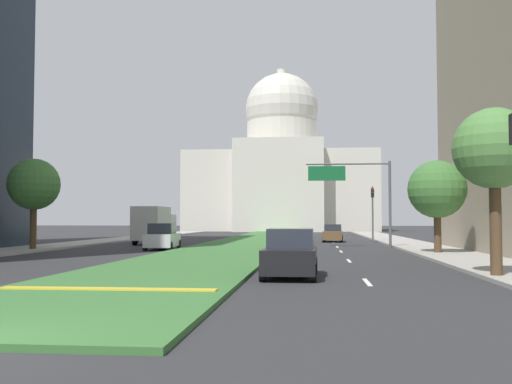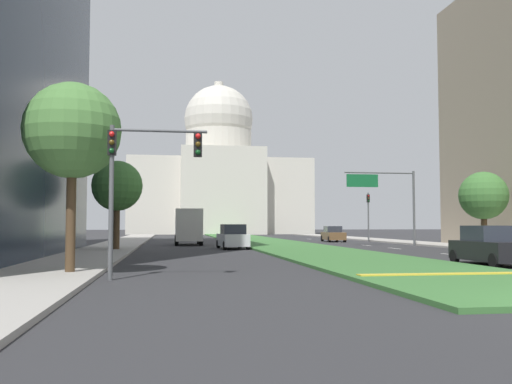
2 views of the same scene
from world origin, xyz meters
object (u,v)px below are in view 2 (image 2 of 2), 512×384
(sedan_lead_stopped, at_px, (490,247))
(box_truck_delivery, at_px, (188,226))
(sedan_midblock, at_px, (233,237))
(street_tree_left_mid, at_px, (117,186))
(capitol_building, at_px, (219,178))
(street_tree_right_mid, at_px, (483,196))
(traffic_light_far_right, at_px, (368,210))
(street_tree_left_near, at_px, (72,132))
(traffic_light_near_left, at_px, (137,167))
(overhead_guide_sign, at_px, (388,192))
(sedan_distant, at_px, (333,234))

(sedan_lead_stopped, bearing_deg, box_truck_delivery, 115.25)
(sedan_midblock, bearing_deg, street_tree_left_mid, -164.25)
(capitol_building, relative_size, street_tree_right_mid, 6.07)
(traffic_light_far_right, relative_size, box_truck_delivery, 0.81)
(capitol_building, xyz_separation_m, street_tree_left_near, (-12.96, -88.97, -5.74))
(traffic_light_near_left, relative_size, sedan_midblock, 1.21)
(traffic_light_far_right, bearing_deg, sedan_lead_stopped, -100.87)
(overhead_guide_sign, bearing_deg, sedan_distant, 97.14)
(sedan_midblock, bearing_deg, traffic_light_far_right, 42.31)
(capitol_building, distance_m, sedan_distant, 54.09)
(street_tree_left_near, distance_m, sedan_midblock, 22.95)
(traffic_light_far_right, xyz_separation_m, street_tree_left_near, (-24.33, -35.62, 1.93))
(traffic_light_far_right, height_order, sedan_distant, traffic_light_far_right)
(street_tree_left_mid, height_order, box_truck_delivery, street_tree_left_mid)
(overhead_guide_sign, bearing_deg, street_tree_left_near, -131.71)
(overhead_guide_sign, distance_m, street_tree_left_near, 33.25)
(street_tree_left_mid, xyz_separation_m, sedan_lead_stopped, (18.10, -16.06, -3.65))
(capitol_building, relative_size, sedan_lead_stopped, 7.99)
(street_tree_left_mid, bearing_deg, traffic_light_far_right, 34.82)
(street_tree_left_near, bearing_deg, sedan_lead_stopped, 8.07)
(street_tree_left_mid, distance_m, street_tree_right_mid, 26.49)
(traffic_light_near_left, bearing_deg, street_tree_left_mid, 97.15)
(street_tree_left_near, xyz_separation_m, street_tree_right_mid, (26.30, 16.87, -1.31))
(sedan_lead_stopped, height_order, sedan_midblock, sedan_midblock)
(capitol_building, height_order, street_tree_left_near, capitol_building)
(capitol_building, relative_size, sedan_distant, 7.79)
(overhead_guide_sign, relative_size, street_tree_left_near, 0.92)
(capitol_building, bearing_deg, overhead_guide_sign, -81.88)
(traffic_light_near_left, xyz_separation_m, street_tree_left_mid, (-2.57, 20.46, 0.69))
(traffic_light_far_right, relative_size, sedan_midblock, 1.21)
(street_tree_left_near, distance_m, street_tree_right_mid, 31.28)
(street_tree_left_mid, height_order, sedan_distant, street_tree_left_mid)
(street_tree_right_mid, bearing_deg, street_tree_left_near, -147.32)
(traffic_light_near_left, bearing_deg, street_tree_left_near, 142.98)
(street_tree_right_mid, height_order, sedan_lead_stopped, street_tree_right_mid)
(traffic_light_far_right, distance_m, sedan_lead_stopped, 33.76)
(traffic_light_near_left, distance_m, box_truck_delivery, 31.73)
(street_tree_left_near, bearing_deg, capitol_building, 81.71)
(street_tree_left_mid, xyz_separation_m, box_truck_delivery, (5.29, 11.09, -2.81))
(street_tree_left_near, relative_size, sedan_distant, 1.58)
(sedan_midblock, bearing_deg, box_truck_delivery, 109.33)
(capitol_building, xyz_separation_m, traffic_light_far_right, (11.36, -53.36, -7.67))
(street_tree_left_near, bearing_deg, box_truck_delivery, 80.12)
(street_tree_left_mid, bearing_deg, street_tree_right_mid, -3.77)
(sedan_lead_stopped, bearing_deg, street_tree_left_mid, 138.41)
(street_tree_right_mid, distance_m, sedan_distant, 20.58)
(traffic_light_far_right, xyz_separation_m, overhead_guide_sign, (-2.20, -10.79, 1.37))
(capitol_building, xyz_separation_m, overhead_guide_sign, (9.16, -64.15, -6.31))
(street_tree_left_mid, bearing_deg, sedan_lead_stopped, -41.59)
(traffic_light_far_right, distance_m, box_truck_delivery, 20.11)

